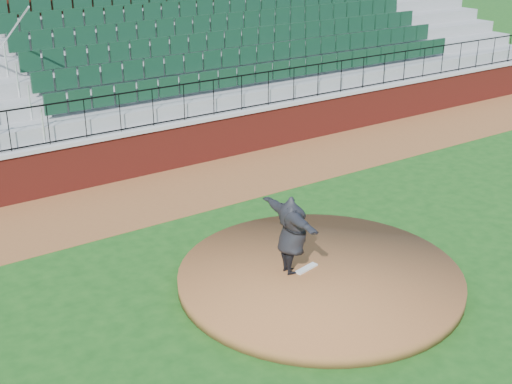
# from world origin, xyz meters

# --- Properties ---
(ground) EXTENTS (90.00, 90.00, 0.00)m
(ground) POSITION_xyz_m (0.00, 0.00, 0.00)
(ground) COLOR #184915
(ground) RESTS_ON ground
(warning_track) EXTENTS (34.00, 3.20, 0.01)m
(warning_track) POSITION_xyz_m (0.00, 5.40, 0.01)
(warning_track) COLOR brown
(warning_track) RESTS_ON ground
(field_wall) EXTENTS (34.00, 0.35, 1.20)m
(field_wall) POSITION_xyz_m (0.00, 7.00, 0.60)
(field_wall) COLOR maroon
(field_wall) RESTS_ON ground
(wall_cap) EXTENTS (34.00, 0.45, 0.10)m
(wall_cap) POSITION_xyz_m (0.00, 7.00, 1.25)
(wall_cap) COLOR #B7B7B7
(wall_cap) RESTS_ON field_wall
(wall_railing) EXTENTS (34.00, 0.05, 1.00)m
(wall_railing) POSITION_xyz_m (0.00, 7.00, 1.80)
(wall_railing) COLOR black
(wall_railing) RESTS_ON wall_cap
(seating_stands) EXTENTS (34.00, 5.10, 4.60)m
(seating_stands) POSITION_xyz_m (0.00, 9.72, 2.30)
(seating_stands) COLOR gray
(seating_stands) RESTS_ON ground
(concourse_wall) EXTENTS (34.00, 0.50, 5.50)m
(concourse_wall) POSITION_xyz_m (0.00, 12.52, 2.75)
(concourse_wall) COLOR maroon
(concourse_wall) RESTS_ON ground
(pitchers_mound) EXTENTS (5.43, 5.43, 0.25)m
(pitchers_mound) POSITION_xyz_m (0.17, -0.40, 0.12)
(pitchers_mound) COLOR brown
(pitchers_mound) RESTS_ON ground
(pitching_rubber) EXTENTS (0.55, 0.24, 0.04)m
(pitching_rubber) POSITION_xyz_m (0.01, -0.18, 0.27)
(pitching_rubber) COLOR silver
(pitching_rubber) RESTS_ON pitchers_mound
(pitcher) EXTENTS (0.78, 1.97, 1.56)m
(pitcher) POSITION_xyz_m (-0.29, -0.09, 1.03)
(pitcher) COLOR black
(pitcher) RESTS_ON pitchers_mound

